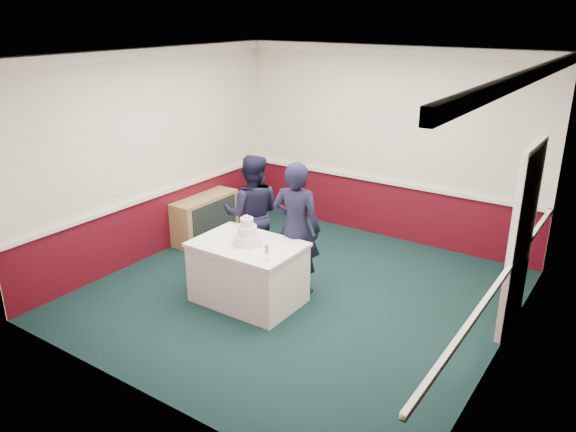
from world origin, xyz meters
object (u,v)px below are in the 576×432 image
Objects in this scene: cake_table at (248,272)px; wedding_cake at (247,235)px; sideboard at (206,217)px; person_man at (252,214)px; champagne_flute at (267,250)px; person_woman at (296,228)px; cake_knife at (235,248)px.

wedding_cake is at bearing 90.00° from cake_table.
sideboard is 2.25m from cake_table.
champagne_flute is at bearing 102.70° from person_man.
person_man is 0.95× the size of person_woman.
wedding_cake reaches higher than cake_knife.
champagne_flute is at bearing 87.72° from person_woman.
sideboard is 2.37m from person_woman.
wedding_cake is 0.22× the size of person_man.
wedding_cake is at bearing 92.45° from person_man.
sideboard is 3.30× the size of wedding_cake.
cake_table is 0.75× the size of person_woman.
sideboard is at bearing 146.78° from champagne_flute.
champagne_flute is at bearing -24.23° from cake_knife.
champagne_flute is (2.36, -1.54, 0.58)m from sideboard.
person_man is at bearing 100.93° from cake_knife.
wedding_cake reaches higher than cake_table.
cake_table reaches higher than sideboard.
wedding_cake is at bearing -34.24° from sideboard.
cake_table is 6.00× the size of cake_knife.
person_man reaches higher than champagne_flute.
person_man reaches higher than cake_knife.
person_man reaches higher than wedding_cake.
sideboard is 5.45× the size of cake_knife.
person_man is at bearing 134.05° from champagne_flute.
person_woman is at bearing 135.31° from person_man.
person_man is 0.88m from person_woman.
sideboard is at bearing 125.64° from cake_knife.
wedding_cake is 0.23m from cake_knife.
sideboard is 2.38m from cake_knife.
person_man is at bearing -26.10° from person_woman.
champagne_flute is 0.12× the size of person_woman.
cake_table is at bearing 150.75° from champagne_flute.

